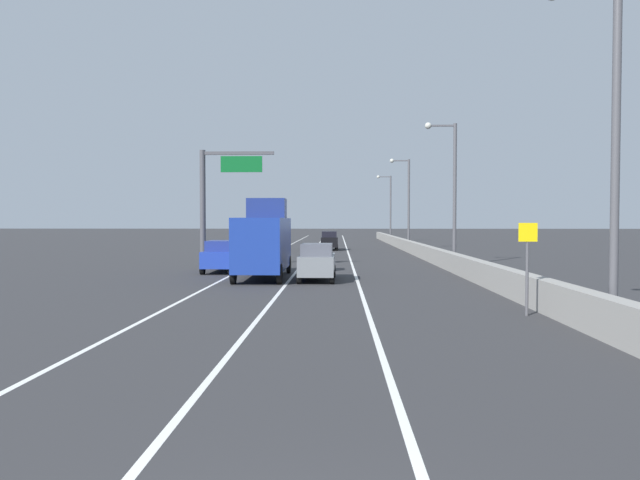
{
  "coord_description": "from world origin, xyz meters",
  "views": [
    {
      "loc": [
        0.48,
        -4.47,
        3.08
      ],
      "look_at": [
        -1.09,
        49.93,
        1.32
      ],
      "focal_mm": 33.97,
      "sensor_mm": 36.0,
      "label": 1
    }
  ],
  "objects_px": {
    "car_black_0": "(329,241)",
    "lamp_post_right_fourth": "(389,203)",
    "car_blue_4": "(223,256)",
    "overhead_sign_gantry": "(214,194)",
    "car_white_1": "(267,241)",
    "car_silver_3": "(258,244)",
    "car_gray_2": "(317,262)",
    "box_truck": "(264,241)",
    "lamp_post_right_near": "(606,131)",
    "lamp_post_right_second": "(451,183)",
    "speed_advisory_sign": "(527,261)",
    "car_green_5": "(250,248)",
    "lamp_post_right_third": "(406,197)"
  },
  "relations": [
    {
      "from": "speed_advisory_sign",
      "to": "lamp_post_right_near",
      "type": "xyz_separation_m",
      "value": [
        1.4,
        -2.4,
        3.8
      ]
    },
    {
      "from": "overhead_sign_gantry",
      "to": "box_truck",
      "type": "height_order",
      "value": "overhead_sign_gantry"
    },
    {
      "from": "lamp_post_right_third",
      "to": "car_silver_3",
      "type": "distance_m",
      "value": 18.57
    },
    {
      "from": "car_white_1",
      "to": "box_truck",
      "type": "relative_size",
      "value": 0.58
    },
    {
      "from": "lamp_post_right_third",
      "to": "car_green_5",
      "type": "distance_m",
      "value": 23.56
    },
    {
      "from": "car_white_1",
      "to": "box_truck",
      "type": "bearing_deg",
      "value": -83.74
    },
    {
      "from": "overhead_sign_gantry",
      "to": "car_white_1",
      "type": "height_order",
      "value": "overhead_sign_gantry"
    },
    {
      "from": "car_white_1",
      "to": "box_truck",
      "type": "xyz_separation_m",
      "value": [
        3.15,
        -28.75,
        1.01
      ]
    },
    {
      "from": "overhead_sign_gantry",
      "to": "car_blue_4",
      "type": "xyz_separation_m",
      "value": [
        0.86,
        -1.9,
        -3.78
      ]
    },
    {
      "from": "car_blue_4",
      "to": "overhead_sign_gantry",
      "type": "bearing_deg",
      "value": 114.28
    },
    {
      "from": "car_black_0",
      "to": "lamp_post_right_second",
      "type": "bearing_deg",
      "value": -69.05
    },
    {
      "from": "car_gray_2",
      "to": "car_green_5",
      "type": "distance_m",
      "value": 16.45
    },
    {
      "from": "car_white_1",
      "to": "lamp_post_right_second",
      "type": "bearing_deg",
      "value": -53.74
    },
    {
      "from": "car_black_0",
      "to": "car_blue_4",
      "type": "bearing_deg",
      "value": -102.44
    },
    {
      "from": "car_gray_2",
      "to": "lamp_post_right_fourth",
      "type": "bearing_deg",
      "value": 81.6
    },
    {
      "from": "car_black_0",
      "to": "lamp_post_right_fourth",
      "type": "bearing_deg",
      "value": 71.7
    },
    {
      "from": "car_gray_2",
      "to": "box_truck",
      "type": "bearing_deg",
      "value": 154.39
    },
    {
      "from": "overhead_sign_gantry",
      "to": "box_truck",
      "type": "xyz_separation_m",
      "value": [
        3.8,
        -5.63,
        -2.76
      ]
    },
    {
      "from": "overhead_sign_gantry",
      "to": "car_gray_2",
      "type": "distance_m",
      "value": 10.41
    },
    {
      "from": "speed_advisory_sign",
      "to": "overhead_sign_gantry",
      "type": "bearing_deg",
      "value": 127.27
    },
    {
      "from": "lamp_post_right_second",
      "to": "car_green_5",
      "type": "xyz_separation_m",
      "value": [
        -14.33,
        5.33,
        -4.58
      ]
    },
    {
      "from": "speed_advisory_sign",
      "to": "car_white_1",
      "type": "height_order",
      "value": "speed_advisory_sign"
    },
    {
      "from": "lamp_post_right_third",
      "to": "car_black_0",
      "type": "xyz_separation_m",
      "value": [
        -8.19,
        -1.51,
        -4.59
      ]
    },
    {
      "from": "lamp_post_right_third",
      "to": "car_silver_3",
      "type": "bearing_deg",
      "value": -143.39
    },
    {
      "from": "lamp_post_right_second",
      "to": "car_white_1",
      "type": "xyz_separation_m",
      "value": [
        -14.7,
        20.04,
        -4.61
      ]
    },
    {
      "from": "overhead_sign_gantry",
      "to": "car_blue_4",
      "type": "bearing_deg",
      "value": -65.72
    },
    {
      "from": "lamp_post_right_second",
      "to": "car_silver_3",
      "type": "xyz_separation_m",
      "value": [
        -14.75,
        12.96,
        -4.55
      ]
    },
    {
      "from": "car_gray_2",
      "to": "overhead_sign_gantry",
      "type": "bearing_deg",
      "value": 133.66
    },
    {
      "from": "car_silver_3",
      "to": "lamp_post_right_third",
      "type": "bearing_deg",
      "value": 36.61
    },
    {
      "from": "box_truck",
      "to": "lamp_post_right_fourth",
      "type": "bearing_deg",
      "value": 78.52
    },
    {
      "from": "car_gray_2",
      "to": "car_green_5",
      "type": "xyz_separation_m",
      "value": [
        -5.69,
        15.43,
        0.03
      ]
    },
    {
      "from": "lamp_post_right_fourth",
      "to": "car_blue_4",
      "type": "distance_m",
      "value": 54.5
    },
    {
      "from": "overhead_sign_gantry",
      "to": "speed_advisory_sign",
      "type": "xyz_separation_m",
      "value": [
        13.86,
        -18.21,
        -2.96
      ]
    },
    {
      "from": "speed_advisory_sign",
      "to": "car_blue_4",
      "type": "distance_m",
      "value": 20.87
    },
    {
      "from": "speed_advisory_sign",
      "to": "car_silver_3",
      "type": "height_order",
      "value": "speed_advisory_sign"
    },
    {
      "from": "car_green_5",
      "to": "car_gray_2",
      "type": "bearing_deg",
      "value": -69.76
    },
    {
      "from": "lamp_post_right_near",
      "to": "box_truck",
      "type": "height_order",
      "value": "lamp_post_right_near"
    },
    {
      "from": "overhead_sign_gantry",
      "to": "car_blue_4",
      "type": "relative_size",
      "value": 1.59
    },
    {
      "from": "speed_advisory_sign",
      "to": "car_green_5",
      "type": "relative_size",
      "value": 0.74
    },
    {
      "from": "overhead_sign_gantry",
      "to": "box_truck",
      "type": "bearing_deg",
      "value": -55.99
    },
    {
      "from": "car_gray_2",
      "to": "car_green_5",
      "type": "bearing_deg",
      "value": 110.24
    },
    {
      "from": "car_silver_3",
      "to": "lamp_post_right_fourth",
      "type": "bearing_deg",
      "value": 67.02
    },
    {
      "from": "lamp_post_right_third",
      "to": "car_white_1",
      "type": "distance_m",
      "value": 15.55
    },
    {
      "from": "lamp_post_right_near",
      "to": "lamp_post_right_second",
      "type": "xyz_separation_m",
      "value": [
        0.09,
        23.7,
        0.0
      ]
    },
    {
      "from": "car_silver_3",
      "to": "car_blue_4",
      "type": "relative_size",
      "value": 0.99
    },
    {
      "from": "car_white_1",
      "to": "car_silver_3",
      "type": "distance_m",
      "value": 7.09
    },
    {
      "from": "overhead_sign_gantry",
      "to": "lamp_post_right_near",
      "type": "bearing_deg",
      "value": -53.5
    },
    {
      "from": "lamp_post_right_third",
      "to": "car_black_0",
      "type": "distance_m",
      "value": 9.51
    },
    {
      "from": "lamp_post_right_near",
      "to": "car_silver_3",
      "type": "distance_m",
      "value": 39.74
    },
    {
      "from": "car_silver_3",
      "to": "car_blue_4",
      "type": "distance_m",
      "value": 17.94
    }
  ]
}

